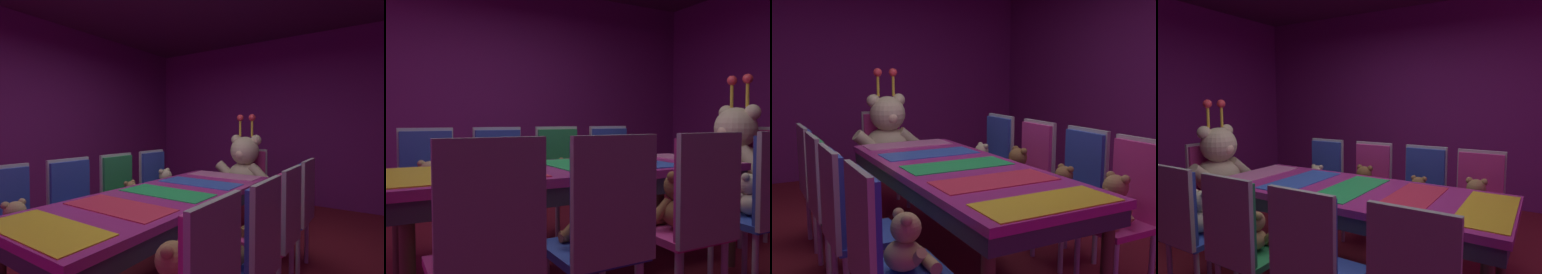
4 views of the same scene
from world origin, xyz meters
TOP-DOWN VIEW (x-y plane):
  - wall_back at (0.00, 3.20)m, footprint 5.20×0.12m
  - wall_left at (-2.60, 0.00)m, footprint 0.12×6.40m
  - banquet_table at (0.00, 0.00)m, footprint 0.90×2.35m
  - chair_left_0 at (-0.84, -0.83)m, footprint 0.42×0.41m
  - teddy_left_0 at (-0.69, -0.83)m, footprint 0.24×0.31m
  - chair_left_1 at (-0.86, -0.26)m, footprint 0.42×0.41m
  - chair_left_2 at (-0.85, 0.30)m, footprint 0.42×0.41m
  - teddy_left_2 at (-0.71, 0.30)m, footprint 0.21×0.28m
  - chair_left_3 at (-0.84, 0.85)m, footprint 0.42×0.41m
  - teddy_left_3 at (-0.70, 0.85)m, footprint 0.26×0.34m
  - chair_right_1 at (0.86, -0.30)m, footprint 0.42×0.41m
  - teddy_right_1 at (0.71, -0.30)m, footprint 0.22×0.28m
  - chair_right_2 at (0.84, 0.26)m, footprint 0.42×0.41m
  - teddy_right_2 at (0.70, 0.26)m, footprint 0.26×0.33m
  - chair_right_3 at (0.83, 0.84)m, footprint 0.42×0.41m
  - teddy_right_3 at (0.69, 0.84)m, footprint 0.22×0.28m
  - throne_chair at (0.00, 1.72)m, footprint 0.41×0.42m
  - king_teddy_bear at (0.00, 1.55)m, footprint 0.76×0.59m

SIDE VIEW (x-z plane):
  - teddy_left_2 at x=-0.71m, z-range 0.44..0.70m
  - teddy_right_3 at x=0.69m, z-range 0.44..0.71m
  - teddy_right_1 at x=0.71m, z-range 0.44..0.71m
  - teddy_left_0 at x=-0.69m, z-range 0.44..0.73m
  - teddy_right_2 at x=0.70m, z-range 0.44..0.75m
  - teddy_left_3 at x=-0.70m, z-range 0.44..0.75m
  - chair_left_0 at x=-0.84m, z-range 0.10..1.09m
  - chair_left_1 at x=-0.86m, z-range 0.10..1.09m
  - chair_left_2 at x=-0.85m, z-range 0.10..1.09m
  - chair_left_3 at x=-0.84m, z-range 0.10..1.09m
  - chair_right_1 at x=0.86m, z-range 0.10..1.09m
  - chair_right_2 at x=0.84m, z-range 0.10..1.09m
  - chair_right_3 at x=0.83m, z-range 0.10..1.09m
  - throne_chair at x=0.00m, z-range 0.10..1.09m
  - banquet_table at x=0.00m, z-range 0.28..1.03m
  - king_teddy_bear at x=0.00m, z-range 0.28..1.26m
  - wall_back at x=0.00m, z-range 0.00..2.80m
  - wall_left at x=-2.60m, z-range 0.00..2.80m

